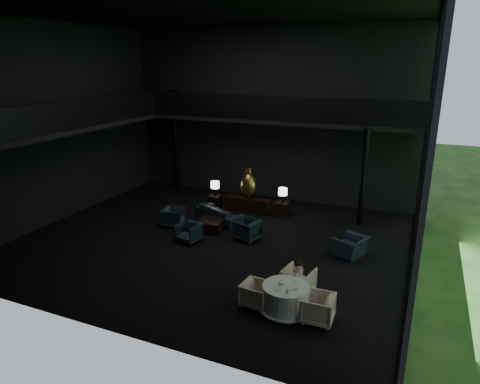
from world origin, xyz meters
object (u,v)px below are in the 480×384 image
at_px(lounge_armchair_west, 173,215).
at_px(lounge_armchair_south, 189,231).
at_px(side_table_right, 282,209).
at_px(table_lamp_left, 215,185).
at_px(coffee_table, 210,225).
at_px(dining_chair_west, 256,293).
at_px(table_lamp_right, 283,192).
at_px(window_armchair, 350,243).
at_px(dining_chair_east, 318,306).
at_px(dining_chair_north, 299,278).
at_px(lounge_armchair_east, 247,228).
at_px(dining_table, 285,300).
at_px(console, 247,205).
at_px(side_table_left, 215,201).
at_px(sofa, 220,210).
at_px(bronze_urn, 249,185).
at_px(child, 298,272).

distance_m(lounge_armchair_west, lounge_armchair_south, 1.80).
bearing_deg(side_table_right, table_lamp_left, -177.27).
xyz_separation_m(coffee_table, dining_chair_west, (3.65, -4.36, 0.15)).
bearing_deg(table_lamp_right, window_armchair, -40.60).
bearing_deg(dining_chair_east, lounge_armchair_south, -121.05).
distance_m(window_armchair, dining_chair_north, 3.24).
relative_size(lounge_armchair_east, lounge_armchair_south, 1.15).
height_order(lounge_armchair_east, dining_chair_east, lounge_armchair_east).
xyz_separation_m(window_armchair, dining_table, (-1.03, -4.15, -0.14)).
relative_size(console, dining_chair_north, 2.24).
bearing_deg(console, table_lamp_right, 5.11).
bearing_deg(dining_chair_west, table_lamp_left, 38.88).
height_order(side_table_left, dining_chair_west, dining_chair_west).
height_order(table_lamp_right, dining_chair_east, table_lamp_right).
bearing_deg(table_lamp_right, dining_chair_east, -65.51).
height_order(table_lamp_left, lounge_armchair_south, table_lamp_left).
distance_m(lounge_armchair_west, coffee_table, 1.64).
bearing_deg(sofa, window_armchair, -168.83).
bearing_deg(window_armchair, sofa, -82.03).
bearing_deg(bronze_urn, lounge_armchair_west, -125.75).
xyz_separation_m(side_table_right, lounge_armchair_west, (-3.72, -2.95, 0.15)).
distance_m(side_table_right, dining_chair_north, 6.51).
bearing_deg(lounge_armchair_east, window_armchair, 106.78).
relative_size(side_table_right, dining_chair_north, 0.66).
bearing_deg(lounge_armchair_west, dining_table, -138.75).
bearing_deg(lounge_armchair_south, side_table_left, 112.67).
bearing_deg(coffee_table, lounge_armchair_west, -174.72).
bearing_deg(lounge_armchair_south, console, 89.52).
bearing_deg(dining_chair_east, dining_chair_west, -94.10).
bearing_deg(lounge_armchair_west, sofa, -64.42).
distance_m(dining_table, dining_chair_north, 1.07).
distance_m(side_table_left, dining_chair_north, 8.10).
bearing_deg(dining_chair_north, dining_table, 96.19).
relative_size(side_table_left, table_lamp_right, 0.89).
bearing_deg(table_lamp_left, dining_chair_east, -47.53).
relative_size(side_table_left, table_lamp_left, 0.87).
xyz_separation_m(side_table_left, dining_chair_west, (4.75, -6.96, 0.08)).
bearing_deg(table_lamp_left, lounge_armchair_south, -77.58).
bearing_deg(side_table_right, side_table_left, -176.25).
distance_m(console, sofa, 1.65).
xyz_separation_m(window_armchair, dining_chair_north, (-0.97, -3.09, -0.00)).
xyz_separation_m(dining_chair_north, dining_chair_west, (-0.89, -1.13, -0.09)).
xyz_separation_m(coffee_table, dining_chair_north, (4.54, -3.23, 0.24)).
relative_size(side_table_right, dining_chair_west, 0.83).
xyz_separation_m(table_lamp_left, dining_chair_north, (5.63, -5.88, -0.58)).
bearing_deg(lounge_armchair_east, lounge_armchair_south, -45.80).
bearing_deg(dining_chair_north, side_table_left, -36.60).
bearing_deg(lounge_armchair_west, dining_chair_west, -143.22).
height_order(sofa, coffee_table, sofa).
height_order(dining_chair_east, child, child).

